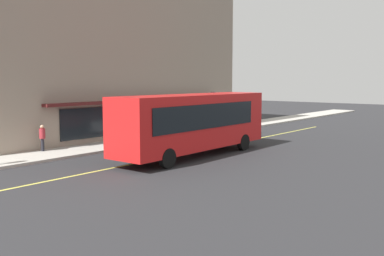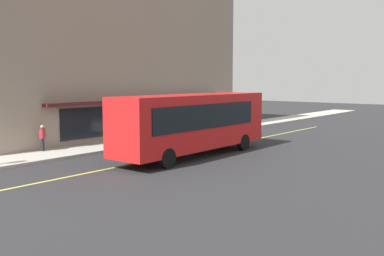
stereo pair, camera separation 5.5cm
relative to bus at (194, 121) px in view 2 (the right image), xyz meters
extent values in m
plane|color=#28282B|center=(1.22, 0.98, -1.99)|extent=(120.00, 120.00, 0.00)
cube|color=#B2ADA3|center=(1.22, 6.36, -1.91)|extent=(80.00, 3.05, 0.15)
cube|color=#D8D14C|center=(1.22, 0.98, -1.98)|extent=(36.00, 0.16, 0.01)
cube|color=gray|center=(3.66, 12.77, 4.71)|extent=(23.81, 9.77, 13.40)
cube|color=#4C1919|center=(3.66, 7.64, 0.81)|extent=(16.67, 0.70, 0.20)
cube|color=black|center=(3.66, 7.86, -0.49)|extent=(14.28, 0.08, 2.00)
cube|color=red|center=(-0.04, 0.00, 0.01)|extent=(11.03, 2.66, 3.00)
cube|color=black|center=(5.41, 0.08, 0.37)|extent=(0.15, 2.10, 1.80)
cube|color=black|center=(-0.36, 1.27, 0.37)|extent=(8.80, 0.18, 1.32)
cube|color=black|center=(-0.32, -1.27, 0.37)|extent=(8.80, 0.18, 1.32)
cube|color=#0CF259|center=(5.48, 0.08, 1.26)|extent=(0.11, 1.90, 0.36)
cube|color=#2D2D33|center=(5.51, 0.08, -1.24)|extent=(0.19, 2.40, 0.40)
cylinder|color=black|center=(3.47, 1.18, -1.49)|extent=(1.00, 0.31, 1.00)
cylinder|color=black|center=(3.50, -1.08, -1.49)|extent=(1.00, 0.31, 1.00)
cylinder|color=black|center=(-3.57, 1.08, -1.49)|extent=(1.00, 0.31, 1.00)
cylinder|color=black|center=(-3.54, -1.18, -1.49)|extent=(1.00, 0.31, 1.00)
cylinder|color=#2D2D33|center=(9.22, 5.25, -0.24)|extent=(0.12, 0.12, 3.20)
cube|color=black|center=(9.22, 5.45, 0.91)|extent=(0.30, 0.30, 0.90)
sphere|color=red|center=(9.22, 5.62, 1.18)|extent=(0.18, 0.18, 0.18)
sphere|color=orange|center=(9.22, 5.62, 0.91)|extent=(0.18, 0.18, 0.18)
sphere|color=green|center=(9.22, 5.62, 0.64)|extent=(0.18, 0.18, 0.18)
cube|color=white|center=(4.96, 3.59, -1.39)|extent=(4.31, 1.82, 0.75)
cube|color=black|center=(4.81, 3.59, -0.74)|extent=(2.42, 1.52, 0.55)
cylinder|color=black|center=(6.39, 4.40, -1.67)|extent=(0.64, 0.22, 0.64)
cylinder|color=black|center=(6.38, 2.76, -1.67)|extent=(0.64, 0.22, 0.64)
cylinder|color=black|center=(3.55, 4.42, -1.67)|extent=(0.64, 0.22, 0.64)
cylinder|color=black|center=(3.54, 2.78, -1.67)|extent=(0.64, 0.22, 0.64)
cylinder|color=black|center=(-5.00, 7.38, -1.46)|extent=(0.18, 0.18, 0.75)
cylinder|color=maroon|center=(-5.00, 7.38, -0.79)|extent=(0.34, 0.34, 0.59)
sphere|color=tan|center=(-5.00, 7.38, -0.39)|extent=(0.21, 0.21, 0.21)
cylinder|color=black|center=(3.76, 7.46, -1.45)|extent=(0.18, 0.18, 0.77)
cylinder|color=#33388C|center=(3.76, 7.46, -0.76)|extent=(0.34, 0.34, 0.61)
sphere|color=tan|center=(3.76, 7.46, -0.35)|extent=(0.21, 0.21, 0.21)
camera|label=1|loc=(-19.00, -15.32, 2.33)|focal=40.65mm
camera|label=2|loc=(-18.97, -15.36, 2.33)|focal=40.65mm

